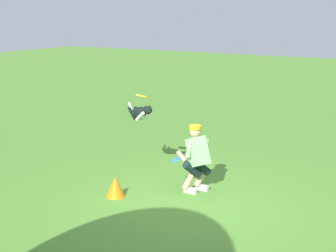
# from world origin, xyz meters

# --- Properties ---
(ground_plane) EXTENTS (60.00, 60.00, 0.00)m
(ground_plane) POSITION_xyz_m (0.00, 0.00, 0.00)
(ground_plane) COLOR #4E852F
(person) EXTENTS (0.70, 0.64, 1.29)m
(person) POSITION_xyz_m (0.23, -0.73, 0.70)
(person) COLOR silver
(person) RESTS_ON ground_plane
(dog) EXTENTS (0.92, 0.52, 0.44)m
(dog) POSITION_xyz_m (1.82, -1.15, 1.30)
(dog) COLOR black
(frisbee_flying) EXTENTS (0.27, 0.28, 0.11)m
(frisbee_flying) POSITION_xyz_m (1.69, -1.04, 1.69)
(frisbee_flying) COLOR yellow
(frisbee_held) EXTENTS (0.31, 0.32, 0.12)m
(frisbee_held) POSITION_xyz_m (0.61, -0.64, 0.61)
(frisbee_held) COLOR #2B80DB
(frisbee_held) RESTS_ON person
(training_cone) EXTENTS (0.35, 0.35, 0.39)m
(training_cone) POSITION_xyz_m (1.40, 0.30, 0.19)
(training_cone) COLOR orange
(training_cone) RESTS_ON ground_plane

